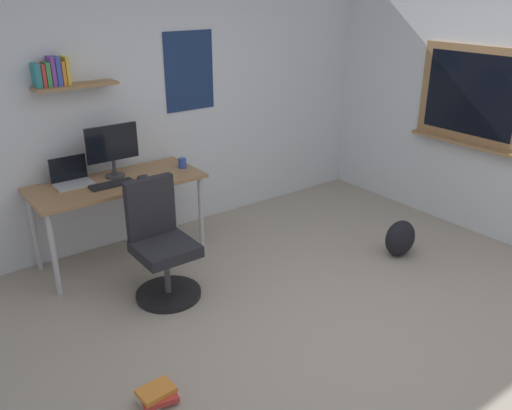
{
  "coord_description": "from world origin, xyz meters",
  "views": [
    {
      "loc": [
        -2.28,
        -2.1,
        2.33
      ],
      "look_at": [
        -0.17,
        0.72,
        0.85
      ],
      "focal_mm": 37.22,
      "sensor_mm": 36.0,
      "label": 1
    }
  ],
  "objects_px": {
    "office_chair": "(161,248)",
    "laptop": "(72,178)",
    "computer_mouse": "(142,177)",
    "backpack": "(400,238)",
    "desk": "(117,189)",
    "coffee_mug": "(182,163)",
    "monitor_primary": "(112,147)",
    "keyboard": "(112,184)",
    "book_stack_on_floor": "(158,395)"
  },
  "relations": [
    {
      "from": "office_chair",
      "to": "laptop",
      "type": "height_order",
      "value": "laptop"
    },
    {
      "from": "laptop",
      "to": "office_chair",
      "type": "bearing_deg",
      "value": -68.68
    },
    {
      "from": "computer_mouse",
      "to": "backpack",
      "type": "bearing_deg",
      "value": -36.5
    },
    {
      "from": "desk",
      "to": "coffee_mug",
      "type": "distance_m",
      "value": 0.64
    },
    {
      "from": "desk",
      "to": "monitor_primary",
      "type": "distance_m",
      "value": 0.36
    },
    {
      "from": "keyboard",
      "to": "coffee_mug",
      "type": "relative_size",
      "value": 4.02
    },
    {
      "from": "office_chair",
      "to": "coffee_mug",
      "type": "relative_size",
      "value": 10.33
    },
    {
      "from": "desk",
      "to": "office_chair",
      "type": "distance_m",
      "value": 0.79
    },
    {
      "from": "desk",
      "to": "laptop",
      "type": "xyz_separation_m",
      "value": [
        -0.33,
        0.15,
        0.13
      ]
    },
    {
      "from": "backpack",
      "to": "keyboard",
      "type": "bearing_deg",
      "value": 147.26
    },
    {
      "from": "monitor_primary",
      "to": "keyboard",
      "type": "bearing_deg",
      "value": -120.69
    },
    {
      "from": "computer_mouse",
      "to": "book_stack_on_floor",
      "type": "relative_size",
      "value": 0.44
    },
    {
      "from": "office_chair",
      "to": "laptop",
      "type": "relative_size",
      "value": 3.06
    },
    {
      "from": "keyboard",
      "to": "computer_mouse",
      "type": "relative_size",
      "value": 3.56
    },
    {
      "from": "desk",
      "to": "backpack",
      "type": "xyz_separation_m",
      "value": [
        2.06,
        -1.45,
        -0.51
      ]
    },
    {
      "from": "office_chair",
      "to": "book_stack_on_floor",
      "type": "height_order",
      "value": "office_chair"
    },
    {
      "from": "keyboard",
      "to": "laptop",
      "type": "bearing_deg",
      "value": 137.68
    },
    {
      "from": "book_stack_on_floor",
      "to": "monitor_primary",
      "type": "bearing_deg",
      "value": 72.03
    },
    {
      "from": "backpack",
      "to": "book_stack_on_floor",
      "type": "relative_size",
      "value": 1.44
    },
    {
      "from": "coffee_mug",
      "to": "backpack",
      "type": "height_order",
      "value": "coffee_mug"
    },
    {
      "from": "keyboard",
      "to": "book_stack_on_floor",
      "type": "relative_size",
      "value": 1.56
    },
    {
      "from": "laptop",
      "to": "coffee_mug",
      "type": "distance_m",
      "value": 0.98
    },
    {
      "from": "desk",
      "to": "keyboard",
      "type": "height_order",
      "value": "keyboard"
    },
    {
      "from": "keyboard",
      "to": "desk",
      "type": "bearing_deg",
      "value": 47.78
    },
    {
      "from": "laptop",
      "to": "computer_mouse",
      "type": "bearing_deg",
      "value": -23.49
    },
    {
      "from": "office_chair",
      "to": "book_stack_on_floor",
      "type": "relative_size",
      "value": 4.01
    },
    {
      "from": "monitor_primary",
      "to": "coffee_mug",
      "type": "xyz_separation_m",
      "value": [
        0.59,
        -0.13,
        -0.22
      ]
    },
    {
      "from": "office_chair",
      "to": "keyboard",
      "type": "height_order",
      "value": "office_chair"
    },
    {
      "from": "desk",
      "to": "computer_mouse",
      "type": "relative_size",
      "value": 14.05
    },
    {
      "from": "backpack",
      "to": "office_chair",
      "type": "bearing_deg",
      "value": 160.79
    },
    {
      "from": "laptop",
      "to": "book_stack_on_floor",
      "type": "relative_size",
      "value": 1.31
    },
    {
      "from": "keyboard",
      "to": "book_stack_on_floor",
      "type": "distance_m",
      "value": 1.94
    },
    {
      "from": "office_chair",
      "to": "computer_mouse",
      "type": "relative_size",
      "value": 9.13
    },
    {
      "from": "monitor_primary",
      "to": "keyboard",
      "type": "distance_m",
      "value": 0.34
    },
    {
      "from": "coffee_mug",
      "to": "book_stack_on_floor",
      "type": "relative_size",
      "value": 0.39
    },
    {
      "from": "computer_mouse",
      "to": "backpack",
      "type": "xyz_separation_m",
      "value": [
        1.86,
        -1.37,
        -0.6
      ]
    },
    {
      "from": "desk",
      "to": "book_stack_on_floor",
      "type": "distance_m",
      "value": 2.0
    },
    {
      "from": "desk",
      "to": "backpack",
      "type": "height_order",
      "value": "desk"
    },
    {
      "from": "laptop",
      "to": "book_stack_on_floor",
      "type": "xyz_separation_m",
      "value": [
        -0.25,
        -1.96,
        -0.76
      ]
    },
    {
      "from": "desk",
      "to": "computer_mouse",
      "type": "distance_m",
      "value": 0.24
    },
    {
      "from": "office_chair",
      "to": "laptop",
      "type": "distance_m",
      "value": 1.04
    },
    {
      "from": "computer_mouse",
      "to": "book_stack_on_floor",
      "type": "xyz_separation_m",
      "value": [
        -0.79,
        -1.73,
        -0.72
      ]
    },
    {
      "from": "monitor_primary",
      "to": "book_stack_on_floor",
      "type": "bearing_deg",
      "value": -107.97
    },
    {
      "from": "backpack",
      "to": "laptop",
      "type": "bearing_deg",
      "value": 146.11
    },
    {
      "from": "keyboard",
      "to": "computer_mouse",
      "type": "distance_m",
      "value": 0.28
    },
    {
      "from": "computer_mouse",
      "to": "coffee_mug",
      "type": "xyz_separation_m",
      "value": [
        0.42,
        0.05,
        0.03
      ]
    },
    {
      "from": "office_chair",
      "to": "coffee_mug",
      "type": "bearing_deg",
      "value": 49.37
    },
    {
      "from": "desk",
      "to": "book_stack_on_floor",
      "type": "bearing_deg",
      "value": -107.89
    },
    {
      "from": "office_chair",
      "to": "coffee_mug",
      "type": "height_order",
      "value": "office_chair"
    },
    {
      "from": "keyboard",
      "to": "coffee_mug",
      "type": "xyz_separation_m",
      "value": [
        0.7,
        0.05,
        0.04
      ]
    }
  ]
}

